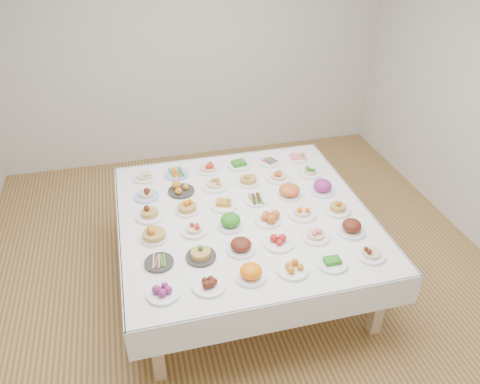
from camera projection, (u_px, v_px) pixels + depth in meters
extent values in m
plane|color=#A77E45|center=(240.00, 273.00, 4.55)|extent=(5.00, 5.00, 0.00)
cube|color=beige|center=(190.00, 54.00, 5.80)|extent=(5.00, 0.02, 2.80)
cube|color=white|center=(244.00, 216.00, 4.10)|extent=(2.15, 2.15, 0.06)
cube|color=white|center=(219.00, 167.00, 5.03)|extent=(2.17, 0.02, 0.28)
cube|color=white|center=(283.00, 316.00, 3.29)|extent=(2.17, 0.02, 0.28)
cube|color=white|center=(355.00, 209.00, 4.38)|extent=(0.02, 2.17, 0.28)
cube|color=white|center=(121.00, 245.00, 3.94)|extent=(0.02, 2.17, 0.28)
cube|color=tan|center=(156.00, 346.00, 3.40)|extent=(0.09, 0.09, 0.69)
cube|color=tan|center=(379.00, 301.00, 3.77)|extent=(0.09, 0.09, 0.69)
cube|color=tan|center=(139.00, 209.00, 4.85)|extent=(0.09, 0.09, 0.69)
cube|color=tan|center=(301.00, 186.00, 5.22)|extent=(0.09, 0.09, 0.69)
cylinder|color=white|center=(163.00, 293.00, 3.27)|extent=(0.24, 0.24, 0.02)
cylinder|color=white|center=(209.00, 286.00, 3.34)|extent=(0.24, 0.24, 0.02)
cylinder|color=white|center=(251.00, 277.00, 3.41)|extent=(0.22, 0.22, 0.02)
cylinder|color=white|center=(293.00, 270.00, 3.47)|extent=(0.23, 0.23, 0.02)
cylinder|color=white|center=(332.00, 264.00, 3.53)|extent=(0.23, 0.23, 0.02)
cylinder|color=white|center=(371.00, 256.00, 3.60)|extent=(0.21, 0.21, 0.02)
cylinder|color=#2D2A28|center=(159.00, 263.00, 3.54)|extent=(0.22, 0.22, 0.02)
cylinder|color=#2D2A28|center=(201.00, 257.00, 3.59)|extent=(0.23, 0.23, 0.02)
cylinder|color=white|center=(241.00, 249.00, 3.67)|extent=(0.23, 0.23, 0.02)
cylinder|color=white|center=(279.00, 244.00, 3.73)|extent=(0.24, 0.24, 0.02)
cylinder|color=white|center=(315.00, 237.00, 3.80)|extent=(0.22, 0.22, 0.02)
cylinder|color=white|center=(351.00, 231.00, 3.86)|extent=(0.23, 0.23, 0.02)
cylinder|color=white|center=(155.00, 238.00, 3.79)|extent=(0.22, 0.22, 0.02)
cylinder|color=white|center=(194.00, 231.00, 3.86)|extent=(0.21, 0.21, 0.02)
cylinder|color=white|center=(231.00, 226.00, 3.92)|extent=(0.22, 0.22, 0.02)
cylinder|color=white|center=(268.00, 221.00, 3.99)|extent=(0.23, 0.23, 0.02)
cylinder|color=white|center=(302.00, 215.00, 4.06)|extent=(0.24, 0.24, 0.02)
cylinder|color=white|center=(337.00, 210.00, 4.11)|extent=(0.23, 0.23, 0.02)
cylinder|color=white|center=(150.00, 216.00, 4.04)|extent=(0.24, 0.24, 0.02)
cylinder|color=white|center=(188.00, 211.00, 4.11)|extent=(0.21, 0.21, 0.02)
cylinder|color=white|center=(224.00, 206.00, 4.17)|extent=(0.24, 0.24, 0.02)
cylinder|color=white|center=(256.00, 201.00, 4.24)|extent=(0.21, 0.21, 0.02)
cylinder|color=white|center=(289.00, 195.00, 4.31)|extent=(0.21, 0.21, 0.02)
cylinder|color=white|center=(322.00, 191.00, 4.37)|extent=(0.23, 0.23, 0.02)
cylinder|color=#4C66B2|center=(147.00, 196.00, 4.29)|extent=(0.22, 0.22, 0.02)
cylinder|color=#2D2A28|center=(181.00, 191.00, 4.36)|extent=(0.24, 0.24, 0.02)
cylinder|color=white|center=(215.00, 186.00, 4.44)|extent=(0.24, 0.24, 0.02)
cylinder|color=white|center=(248.00, 183.00, 4.49)|extent=(0.21, 0.21, 0.02)
cylinder|color=white|center=(278.00, 178.00, 4.56)|extent=(0.24, 0.24, 0.02)
cylinder|color=white|center=(310.00, 174.00, 4.63)|extent=(0.22, 0.22, 0.02)
cylinder|color=white|center=(145.00, 178.00, 4.56)|extent=(0.22, 0.22, 0.02)
cylinder|color=#4C66B2|center=(177.00, 174.00, 4.62)|extent=(0.23, 0.23, 0.02)
cylinder|color=white|center=(209.00, 170.00, 4.69)|extent=(0.22, 0.22, 0.02)
cylinder|color=white|center=(239.00, 166.00, 4.76)|extent=(0.23, 0.23, 0.02)
cylinder|color=white|center=(269.00, 162.00, 4.82)|extent=(0.23, 0.23, 0.02)
cylinder|color=white|center=(298.00, 159.00, 4.88)|extent=(0.21, 0.21, 0.02)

